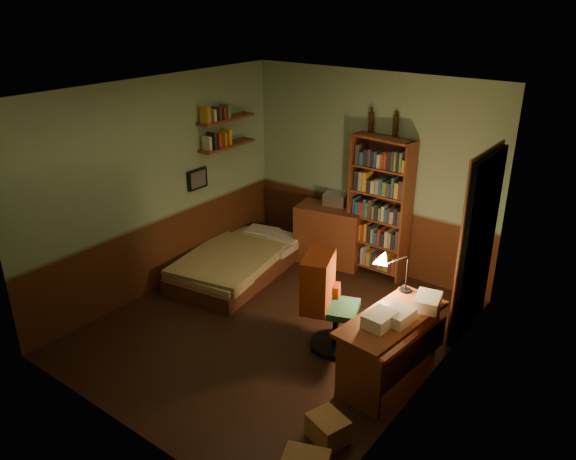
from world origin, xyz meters
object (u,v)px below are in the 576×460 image
Objects in this scene: bed at (237,255)px; desk at (390,346)px; mini_stereo at (335,199)px; office_chair at (337,299)px; dresser at (330,235)px; bookshelf at (379,208)px; cardboard_box_b at (328,428)px; desk_lamp at (408,263)px.

bed is 1.51× the size of desk.
mini_stereo is 0.26× the size of office_chair.
bookshelf is (0.68, 0.08, 0.52)m from dresser.
dresser is 0.73× the size of desk.
mini_stereo reaches higher than desk.
bed is at bearing 170.74° from desk.
cardboard_box_b is at bearing -83.67° from desk.
bed is at bearing -137.62° from mini_stereo.
dresser is 2.87× the size of cardboard_box_b.
bookshelf reaches higher than dresser.
dresser is (0.77, 1.04, 0.13)m from bed.
desk_lamp is 0.56× the size of office_chair.
office_chair is at bearing -65.44° from dresser.
office_chair is 3.64× the size of cardboard_box_b.
bed is 1.30m from dresser.
mini_stereo is 2.69m from desk.
bed is 2.58m from desk_lamp.
desk is at bearing -54.14° from dresser.
bookshelf is 1.68m from desk_lamp.
bed is 6.24× the size of mini_stereo.
bookshelf reaches higher than bed.
dresser is 3.39m from cardboard_box_b.
dresser is at bearing 122.84° from cardboard_box_b.
bookshelf is 1.61× the size of office_chair.
bookshelf is 1.86m from office_chair.
desk_lamp is (2.48, -0.19, 0.70)m from bed.
dresser is at bearing 142.30° from desk.
cardboard_box_b is (1.83, -2.84, -0.29)m from dresser.
cardboard_box_b is at bearing -42.55° from bed.
dresser is 2.05m from office_chair.
office_chair is at bearing 119.84° from cardboard_box_b.
cardboard_box_b is at bearing -67.42° from dresser.
dresser is at bearing -165.75° from bookshelf.
office_chair is at bearing -67.43° from bookshelf.
bed is 1.01× the size of bookshelf.
desk is 3.92× the size of cardboard_box_b.
office_chair reaches higher than desk.
desk reaches higher than cardboard_box_b.
dresser is at bearing 143.22° from desk_lamp.
cardboard_box_b is at bearing -72.71° from mini_stereo.
bookshelf reaches higher than desk_lamp.
bookshelf is at bearing 111.55° from cardboard_box_b.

